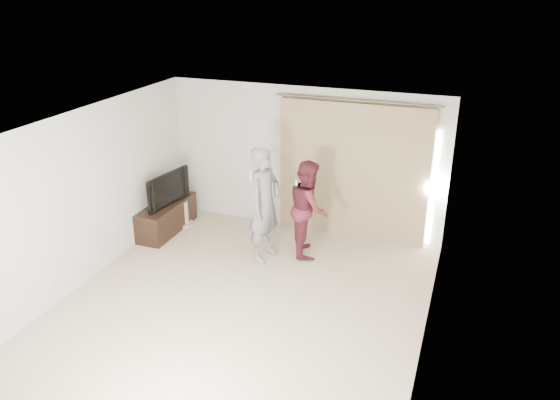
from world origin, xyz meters
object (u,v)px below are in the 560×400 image
(tv_console, at_px, (167,217))
(person_man, at_px, (265,205))
(person_woman, at_px, (309,208))
(tv, at_px, (164,188))

(tv_console, xyz_separation_m, person_man, (2.05, -0.32, 0.68))
(tv_console, height_order, person_man, person_man)
(person_man, bearing_deg, person_woman, 34.98)
(tv, relative_size, person_woman, 0.65)
(tv_console, distance_m, person_man, 2.19)
(tv, height_order, person_man, person_man)
(person_man, height_order, person_woman, person_man)
(tv_console, height_order, tv, tv)
(tv_console, height_order, person_woman, person_woman)
(tv_console, distance_m, person_woman, 2.71)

